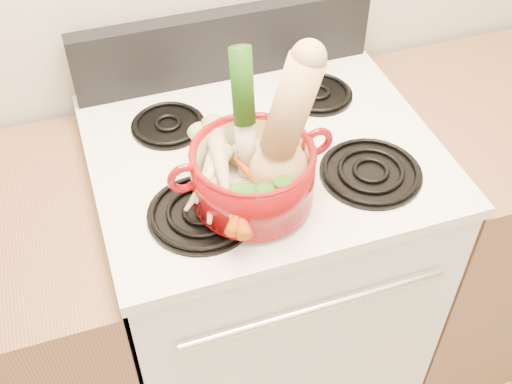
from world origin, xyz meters
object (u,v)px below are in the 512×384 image
object	(u,v)px
dutch_oven	(253,175)
leek	(245,114)
stove_body	(262,278)
squash	(293,127)

from	to	relation	value
dutch_oven	leek	distance (m)	0.12
stove_body	leek	world-z (taller)	leek
dutch_oven	squash	xyz separation A→B (m)	(0.08, -0.02, 0.11)
leek	squash	bearing A→B (deg)	-42.60
stove_body	dutch_oven	world-z (taller)	dutch_oven
leek	stove_body	bearing A→B (deg)	56.88
squash	leek	xyz separation A→B (m)	(-0.07, 0.07, -0.01)
stove_body	dutch_oven	bearing A→B (deg)	-116.60
stove_body	squash	distance (m)	0.71
dutch_oven	squash	world-z (taller)	squash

